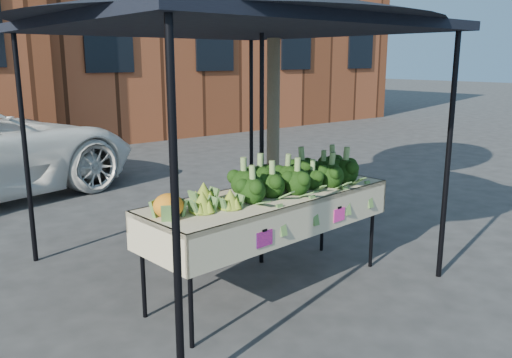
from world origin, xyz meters
name	(u,v)px	position (x,y,z in m)	size (l,w,h in m)	color
ground	(258,290)	(0.00, 0.00, 0.00)	(90.00, 90.00, 0.00)	#2B2B2D
table	(270,242)	(0.11, -0.05, 0.45)	(2.45, 0.97, 0.90)	beige
canopy	(228,133)	(0.12, 0.59, 1.37)	(3.16, 3.16, 2.74)	black
broccoli_heap	(296,172)	(0.43, -0.02, 1.05)	(1.50, 0.60, 0.29)	black
romanesco_cluster	(208,194)	(-0.56, -0.06, 1.01)	(0.46, 0.50, 0.23)	#98AA2E
cauliflower_pair	(168,204)	(-0.94, -0.10, 1.00)	(0.23, 0.23, 0.20)	orange
street_tree	(274,43)	(1.34, 1.33, 2.24)	(2.27, 2.27, 4.48)	#1E4C14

